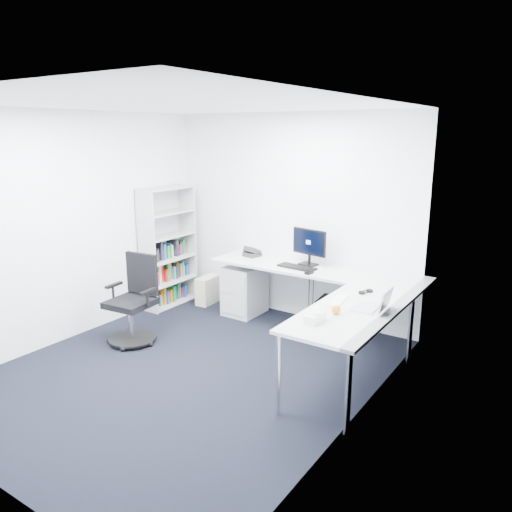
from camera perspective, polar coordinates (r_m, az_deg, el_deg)
The scene contains 21 objects.
ground at distance 5.45m, azimuth -7.65°, elevation -12.83°, with size 4.20×4.20×0.00m, color black.
ceiling at distance 4.87m, azimuth -8.72°, elevation 16.82°, with size 4.20×4.20×0.00m, color white.
wall_back at distance 6.67m, azimuth 3.94°, elevation 4.49°, with size 3.60×0.02×2.70m, color white.
wall_left at distance 6.31m, azimuth -20.47°, elevation 3.10°, with size 0.02×4.20×2.70m, color white.
wall_right at distance 4.05m, azimuth 11.27°, elevation -1.99°, with size 0.02×4.20×2.70m, color white.
l_desk at distance 6.06m, azimuth 5.02°, elevation -5.81°, with size 2.75×1.54×0.80m, color #B9BBBC, non-canonical shape.
drawer_pedestal at distance 6.88m, azimuth -1.30°, elevation -3.86°, with size 0.44×0.55×0.68m, color #B9BBBC.
bookshelf at distance 7.21m, azimuth -10.02°, elevation 1.01°, with size 0.33×0.85×1.71m, color #B1B3B3, non-canonical shape.
task_chair at distance 6.06m, azimuth -14.19°, elevation -4.96°, with size 0.59×0.59×1.05m, color black, non-canonical shape.
black_pc_tower at distance 6.53m, azimuth 8.02°, elevation -6.34°, with size 0.17×0.39×0.38m, color black.
beige_pc_tower at distance 7.36m, azimuth -5.46°, elevation -3.87°, with size 0.19×0.42×0.40m, color beige.
power_strip at distance 6.47m, azimuth 11.57°, elevation -8.34°, with size 0.37×0.06×0.04m, color white.
monitor at distance 6.31m, azimuth 6.05°, elevation 1.06°, with size 0.50×0.16×0.48m, color black, non-canonical shape.
black_keyboard at distance 6.22m, azimuth 4.70°, elevation -1.28°, with size 0.49×0.18×0.02m, color black.
mouse at distance 5.97m, azimuth 6.08°, elevation -1.89°, with size 0.07×0.11×0.03m, color black.
desk_phone at distance 6.77m, azimuth -0.45°, elevation 0.52°, with size 0.19×0.19×0.13m, color #29282B, non-canonical shape.
laptop at distance 4.89m, azimuth 12.46°, elevation -4.60°, with size 0.32×0.31×0.23m, color silver, non-canonical shape.
white_keyboard at distance 5.07m, azimuth 9.35°, elevation -5.04°, with size 0.11×0.39×0.01m, color white.
headphones at distance 5.38m, azimuth 12.44°, elevation -3.91°, with size 0.11×0.17×0.04m, color black, non-canonical shape.
orange_fruit at distance 4.71m, azimuth 9.13°, elevation -6.06°, with size 0.08×0.08×0.08m, color orange.
tissue_box at distance 4.50m, azimuth 6.76°, elevation -7.02°, with size 0.11×0.21×0.07m, color white.
Camera 1 is at (3.26, -3.62, 2.44)m, focal length 35.00 mm.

